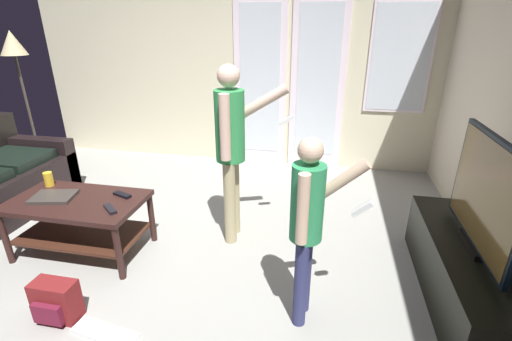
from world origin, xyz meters
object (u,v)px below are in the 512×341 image
floor_lamp (15,55)px  backpack (56,301)px  tv_remote_black (122,195)px  dvd_remote_slim (110,209)px  coffee_table (79,214)px  laptop_closed (54,197)px  tv_stand (464,274)px  cup_near_edge (49,179)px  flat_screen_tv (485,195)px  person_adult (232,141)px  person_child (308,218)px  loose_keyboard (105,333)px

floor_lamp → backpack: (1.93, -2.14, -1.32)m
tv_remote_black → dvd_remote_slim: same height
coffee_table → laptop_closed: laptop_closed is taller
tv_stand → laptop_closed: (-3.12, -0.02, 0.29)m
coffee_table → cup_near_edge: bearing=154.4°
flat_screen_tv → person_adult: person_adult is taller
flat_screen_tv → dvd_remote_slim: 2.58m
backpack → laptop_closed: bearing=125.1°
dvd_remote_slim → backpack: bearing=-56.8°
person_adult → laptop_closed: person_adult is taller
person_adult → dvd_remote_slim: person_adult is taller
person_child → loose_keyboard: bearing=-161.3°
flat_screen_tv → dvd_remote_slim: bearing=-177.5°
flat_screen_tv → loose_keyboard: size_ratio=2.14×
dvd_remote_slim → flat_screen_tv: bearing=42.6°
coffee_table → dvd_remote_slim: bearing=-15.9°
person_adult → backpack: bearing=-126.7°
person_child → tv_remote_black: (-1.53, 0.50, -0.24)m
floor_lamp → laptop_closed: bearing=-45.0°
cup_near_edge → tv_remote_black: cup_near_edge is taller
coffee_table → dvd_remote_slim: size_ratio=6.21×
loose_keyboard → tv_remote_black: 1.08m
laptop_closed → floor_lamp: bearing=122.0°
flat_screen_tv → tv_stand: bearing=-65.1°
flat_screen_tv → person_adult: size_ratio=0.64×
cup_near_edge → person_adult: bearing=10.2°
flat_screen_tv → laptop_closed: bearing=-179.5°
cup_near_edge → loose_keyboard: bearing=-42.1°
tv_stand → dvd_remote_slim: (-2.56, -0.11, 0.28)m
tv_stand → person_child: 1.24m
tv_stand → person_child: person_child is taller
loose_keyboard → coffee_table: bearing=130.9°
loose_keyboard → tv_remote_black: size_ratio=2.68×
coffee_table → backpack: bearing=-67.2°
floor_lamp → dvd_remote_slim: (2.00, -1.54, -0.96)m
floor_lamp → backpack: bearing=-47.9°
coffee_table → cup_near_edge: size_ratio=8.55×
coffee_table → floor_lamp: 2.43m
floor_lamp → tv_remote_black: (1.96, -1.30, -0.96)m
backpack → tv_stand: bearing=15.2°
floor_lamp → dvd_remote_slim: bearing=-37.4°
coffee_table → floor_lamp: size_ratio=0.61×
person_child → floor_lamp: 4.00m
laptop_closed → person_adult: bearing=6.8°
tv_stand → dvd_remote_slim: 2.58m
person_adult → tv_remote_black: person_adult is taller
coffee_table → flat_screen_tv: bearing=0.1°
laptop_closed → cup_near_edge: size_ratio=2.59×
coffee_table → tv_stand: coffee_table is taller
flat_screen_tv → tv_remote_black: bearing=177.3°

